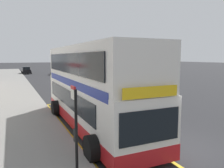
% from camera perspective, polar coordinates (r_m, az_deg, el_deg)
% --- Properties ---
extents(ground_plane, '(260.00, 260.00, 0.00)m').
position_cam_1_polar(ground_plane, '(39.45, -15.07, 1.11)').
color(ground_plane, '#28282B').
extents(pavement_near, '(6.00, 76.00, 0.14)m').
position_cam_1_polar(pavement_near, '(38.92, -25.29, 0.71)').
color(pavement_near, gray).
rests_on(pavement_near, ground).
extents(double_decker_bus, '(3.29, 11.27, 4.40)m').
position_cam_1_polar(double_decker_bus, '(12.21, -5.23, -1.37)').
color(double_decker_bus, white).
rests_on(double_decker_bus, ground).
extents(bus_bay_markings, '(2.85, 14.05, 0.01)m').
position_cam_1_polar(bus_bay_markings, '(12.49, -5.41, -10.88)').
color(bus_bay_markings, gold).
rests_on(bus_bay_markings, ground).
extents(bus_stop_sign, '(0.09, 0.51, 2.81)m').
position_cam_1_polar(bus_stop_sign, '(6.87, -9.34, -10.44)').
color(bus_stop_sign, black).
rests_on(bus_stop_sign, pavement_near).
extents(parked_car_maroon_kerbside, '(2.09, 4.20, 1.62)m').
position_cam_1_polar(parked_car_maroon_kerbside, '(49.77, -14.01, 3.21)').
color(parked_car_maroon_kerbside, maroon).
rests_on(parked_car_maroon_kerbside, ground).
extents(parked_car_silver_across, '(2.09, 4.20, 1.62)m').
position_cam_1_polar(parked_car_silver_across, '(36.70, -7.14, 2.13)').
color(parked_car_silver_across, '#B2B5BA').
rests_on(parked_car_silver_across, ground).
extents(parked_car_black_distant, '(2.09, 4.20, 1.62)m').
position_cam_1_polar(parked_car_black_distant, '(55.07, -21.12, 3.29)').
color(parked_car_black_distant, black).
rests_on(parked_car_black_distant, ground).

